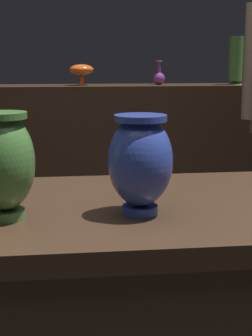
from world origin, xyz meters
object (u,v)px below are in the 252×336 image
at_px(shelf_vase_right, 159,77).
at_px(shelf_vase_center, 81,70).
at_px(shelf_vase_far_right, 236,61).
at_px(vase_centerpiece, 140,161).
at_px(vase_tall_behind, 4,162).

distance_m(shelf_vase_right, shelf_vase_center, 0.52).
distance_m(shelf_vase_far_right, shelf_vase_center, 1.04).
bearing_deg(shelf_vase_right, shelf_vase_far_right, -3.12).
relative_size(shelf_vase_far_right, shelf_vase_right, 2.01).
distance_m(vase_centerpiece, vase_tall_behind, 0.30).
bearing_deg(shelf_vase_right, shelf_vase_center, -177.41).
bearing_deg(vase_centerpiece, shelf_vase_center, 91.37).
relative_size(vase_tall_behind, shelf_vase_right, 1.50).
bearing_deg(shelf_vase_right, vase_centerpiece, -101.47).
xyz_separation_m(vase_centerpiece, shelf_vase_far_right, (0.99, 2.27, 0.22)).
distance_m(vase_centerpiece, shelf_vase_center, 2.28).
bearing_deg(vase_tall_behind, shelf_vase_right, 71.48).
relative_size(vase_centerpiece, shelf_vase_right, 1.44).
xyz_separation_m(vase_tall_behind, shelf_vase_right, (0.77, 2.29, 0.11)).
relative_size(shelf_vase_right, shelf_vase_center, 1.01).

